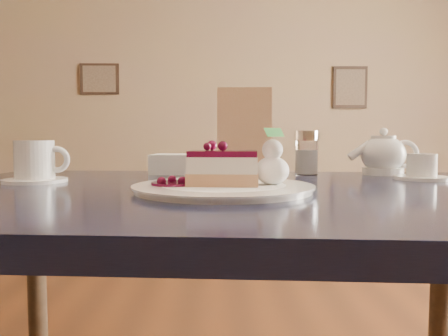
{
  "coord_description": "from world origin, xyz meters",
  "views": [
    {
      "loc": [
        0.0,
        -0.83,
        0.94
      ],
      "look_at": [
        0.02,
        -0.06,
        0.88
      ],
      "focal_mm": 35.0,
      "sensor_mm": 36.0,
      "label": 1
    }
  ],
  "objects_px": {
    "coffee_set": "(36,163)",
    "tea_set": "(390,158)",
    "dessert_plate": "(223,188)",
    "cheesecake_slice": "(223,168)",
    "main_table": "(225,230)"
  },
  "relations": [
    {
      "from": "main_table",
      "to": "dessert_plate",
      "type": "height_order",
      "value": "dessert_plate"
    },
    {
      "from": "main_table",
      "to": "coffee_set",
      "type": "relative_size",
      "value": 9.13
    },
    {
      "from": "cheesecake_slice",
      "to": "tea_set",
      "type": "xyz_separation_m",
      "value": [
        0.46,
        0.34,
        0.0
      ]
    },
    {
      "from": "dessert_plate",
      "to": "cheesecake_slice",
      "type": "xyz_separation_m",
      "value": [
        0.0,
        0.0,
        0.04
      ]
    },
    {
      "from": "dessert_plate",
      "to": "cheesecake_slice",
      "type": "distance_m",
      "value": 0.04
    },
    {
      "from": "main_table",
      "to": "coffee_set",
      "type": "bearing_deg",
      "value": 168.48
    },
    {
      "from": "coffee_set",
      "to": "main_table",
      "type": "bearing_deg",
      "value": -16.37
    },
    {
      "from": "main_table",
      "to": "tea_set",
      "type": "bearing_deg",
      "value": 37.11
    },
    {
      "from": "dessert_plate",
      "to": "tea_set",
      "type": "distance_m",
      "value": 0.58
    },
    {
      "from": "dessert_plate",
      "to": "tea_set",
      "type": "bearing_deg",
      "value": 36.67
    },
    {
      "from": "main_table",
      "to": "dessert_plate",
      "type": "distance_m",
      "value": 0.11
    },
    {
      "from": "dessert_plate",
      "to": "coffee_set",
      "type": "distance_m",
      "value": 0.47
    },
    {
      "from": "cheesecake_slice",
      "to": "tea_set",
      "type": "bearing_deg",
      "value": 41.52
    },
    {
      "from": "coffee_set",
      "to": "tea_set",
      "type": "xyz_separation_m",
      "value": [
        0.89,
        0.16,
        0.0
      ]
    },
    {
      "from": "cheesecake_slice",
      "to": "coffee_set",
      "type": "relative_size",
      "value": 0.92
    }
  ]
}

